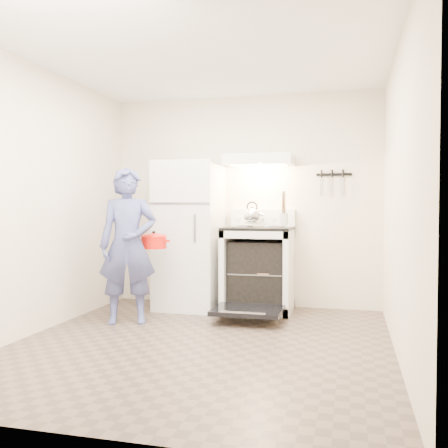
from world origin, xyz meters
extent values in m
plane|color=brown|center=(0.00, 0.00, 0.00)|extent=(3.60, 3.60, 0.00)
cube|color=beige|center=(0.00, 1.80, 1.25)|extent=(3.20, 0.02, 2.50)
cube|color=white|center=(-0.58, 1.45, 0.85)|extent=(0.70, 0.70, 1.70)
cube|color=white|center=(0.23, 1.48, 0.46)|extent=(0.76, 0.65, 0.92)
cube|color=black|center=(0.23, 1.48, 0.94)|extent=(0.76, 0.65, 0.03)
cube|color=white|center=(0.23, 1.76, 1.05)|extent=(0.76, 0.07, 0.20)
cube|color=black|center=(0.23, 0.88, 0.12)|extent=(0.70, 0.54, 0.04)
cube|color=slate|center=(0.23, 1.48, 0.44)|extent=(0.60, 0.52, 0.01)
cube|color=white|center=(0.23, 1.55, 1.71)|extent=(0.76, 0.50, 0.12)
cube|color=black|center=(1.05, 1.79, 1.55)|extent=(0.40, 0.02, 0.03)
cylinder|color=#886447|center=(0.33, 1.38, 0.45)|extent=(0.34, 0.34, 0.02)
cylinder|color=silver|center=(0.54, 1.32, 1.05)|extent=(0.09, 0.09, 0.13)
imported|color=navy|center=(-0.95, 0.58, 0.79)|extent=(0.67, 0.57, 1.58)
camera|label=1|loc=(1.24, -4.07, 1.18)|focal=40.00mm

